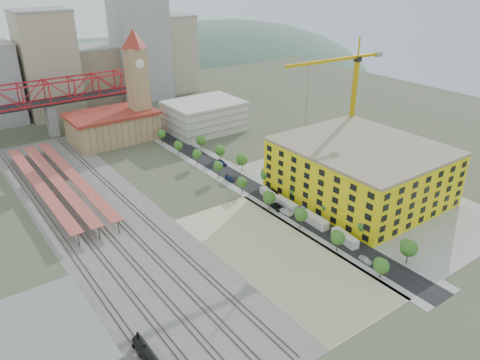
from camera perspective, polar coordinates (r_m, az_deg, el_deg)
ground at (r=155.17m, az=-1.80°, el=-3.30°), size 400.00×400.00×0.00m
ballast_strip at (r=155.40m, az=-16.60°, el=-4.38°), size 36.00×165.00×0.06m
dirt_lot at (r=131.70m, az=4.59°, el=-9.07°), size 28.00×67.00×0.06m
street_asphalt at (r=174.31m, az=-0.24°, el=0.09°), size 12.00×170.00×0.06m
sidewalk_west at (r=171.47m, az=-1.73°, el=-0.37°), size 3.00×170.00×0.04m
sidewalk_east at (r=177.28m, az=1.20°, el=0.53°), size 3.00×170.00×0.04m
construction_pad at (r=169.78m, az=14.78°, el=-1.53°), size 50.00×90.00×0.06m
rail_tracks at (r=154.89m, az=-17.23°, el=-4.52°), size 26.56×160.00×0.18m
platform_canopies at (r=176.48m, az=-21.43°, el=-0.02°), size 16.00×80.00×4.12m
station_hall at (r=218.34m, az=-15.26°, el=6.34°), size 38.00×24.00×13.10m
clock_tower at (r=215.48m, az=-12.46°, el=12.49°), size 12.00×12.00×52.00m
parking_garage at (r=224.96m, az=-4.34°, el=7.80°), size 34.00×26.00×14.00m
truss_bridge at (r=230.73m, az=-22.42°, el=9.50°), size 94.00×9.60×25.60m
construction_building at (r=163.73m, az=14.46°, el=1.12°), size 44.60×50.60×18.80m
warehouse at (r=110.13m, az=-22.79°, el=-17.72°), size 22.00×32.00×5.00m
street_trees at (r=167.11m, az=1.76°, el=-1.10°), size 15.40×124.40×8.00m
skyline at (r=273.61m, az=-18.03°, el=13.23°), size 133.00×46.00×60.00m
distant_hills at (r=421.37m, az=-16.71°, el=2.73°), size 647.00×264.00×227.00m
tower_crane at (r=184.31m, az=13.12°, el=10.79°), size 45.76×4.21×48.84m
site_trailer_a at (r=139.43m, az=12.67°, el=-6.92°), size 3.78×9.79×2.61m
site_trailer_b at (r=146.42m, az=9.11°, el=-4.89°), size 3.03×10.20×2.77m
site_trailer_c at (r=154.93m, az=5.62°, el=-2.92°), size 2.53×9.48×2.59m
site_trailer_d at (r=160.87m, az=3.55°, el=-1.76°), size 3.50×8.99×2.40m
car_0 at (r=132.44m, az=15.07°, el=-9.40°), size 1.95×4.32×1.44m
car_1 at (r=151.06m, az=5.65°, el=-3.93°), size 2.34×4.96×1.57m
car_2 at (r=153.72m, az=4.65°, el=-3.34°), size 3.24×5.88×1.56m
car_3 at (r=173.45m, az=-1.30°, el=0.19°), size 2.60×4.96×1.37m
car_4 at (r=148.58m, az=9.94°, el=-4.74°), size 2.47×4.87×1.59m
car_5 at (r=153.85m, az=7.68°, el=-3.51°), size 1.79×4.23×1.36m
car_6 at (r=164.23m, az=3.90°, el=-1.35°), size 3.16×5.67×1.50m
car_7 at (r=186.84m, az=-2.19°, el=2.10°), size 2.11×5.11×1.48m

